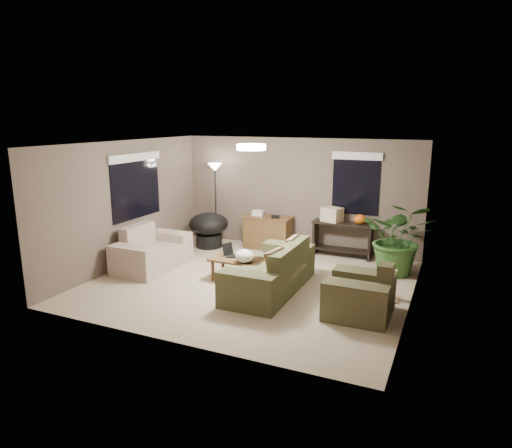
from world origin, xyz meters
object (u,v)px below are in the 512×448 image
at_px(console_table, 343,237).
at_px(coffee_table, 238,262).
at_px(papasan_chair, 209,227).
at_px(houseplant, 399,246).
at_px(floor_lamp, 215,177).
at_px(main_sofa, 272,274).
at_px(desk, 268,232).
at_px(cat_scratching_post, 389,287).
at_px(loveseat, 151,253).
at_px(armchair, 361,296).

bearing_deg(console_table, coffee_table, -121.49).
bearing_deg(papasan_chair, houseplant, -2.51).
relative_size(console_table, papasan_chair, 1.15).
distance_m(floor_lamp, houseplant, 4.36).
distance_m(main_sofa, desk, 2.60).
xyz_separation_m(papasan_chair, cat_scratching_post, (4.28, -1.54, -0.25)).
height_order(loveseat, coffee_table, loveseat).
height_order(floor_lamp, cat_scratching_post, floor_lamp).
distance_m(coffee_table, houseplant, 3.07).
distance_m(armchair, console_table, 3.02).
xyz_separation_m(loveseat, desk, (1.60, 2.20, 0.08)).
height_order(console_table, floor_lamp, floor_lamp).
distance_m(armchair, houseplant, 2.18).
bearing_deg(console_table, desk, -176.60).
relative_size(coffee_table, console_table, 0.77).
height_order(coffee_table, houseplant, houseplant).
xyz_separation_m(loveseat, papasan_chair, (0.30, 1.78, 0.17)).
xyz_separation_m(loveseat, floor_lamp, (0.34, 2.06, 1.30)).
distance_m(console_table, cat_scratching_post, 2.44).
bearing_deg(loveseat, houseplant, 19.30).
distance_m(console_table, floor_lamp, 3.19).
relative_size(coffee_table, desk, 0.91).
distance_m(desk, cat_scratching_post, 3.57).
distance_m(main_sofa, loveseat, 2.68).
bearing_deg(coffee_table, papasan_chair, 132.73).
relative_size(main_sofa, houseplant, 1.54).
relative_size(coffee_table, houseplant, 0.70).
distance_m(coffee_table, console_table, 2.66).
height_order(armchair, cat_scratching_post, armchair).
distance_m(main_sofa, cat_scratching_post, 1.95).
bearing_deg(papasan_chair, armchair, -30.41).
relative_size(main_sofa, papasan_chair, 1.95).
bearing_deg(cat_scratching_post, houseplant, 91.55).
bearing_deg(houseplant, cat_scratching_post, -88.45).
bearing_deg(papasan_chair, cat_scratching_post, -19.79).
xyz_separation_m(desk, cat_scratching_post, (2.98, -1.97, -0.16)).
bearing_deg(houseplant, coffee_table, -149.44).
distance_m(loveseat, armchair, 4.31).
height_order(armchair, coffee_table, armchair).
relative_size(floor_lamp, cat_scratching_post, 3.82).
bearing_deg(coffee_table, floor_lamp, 127.84).
relative_size(loveseat, houseplant, 1.12).
bearing_deg(floor_lamp, console_table, 4.63).
height_order(papasan_chair, houseplant, houseplant).
height_order(desk, cat_scratching_post, desk).
xyz_separation_m(papasan_chair, floor_lamp, (0.03, 0.29, 1.13)).
relative_size(main_sofa, desk, 2.00).
xyz_separation_m(loveseat, console_table, (3.30, 2.30, 0.14)).
xyz_separation_m(armchair, desk, (-2.67, 2.76, 0.08)).
relative_size(armchair, desk, 0.91).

